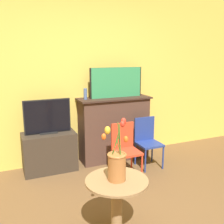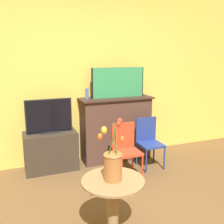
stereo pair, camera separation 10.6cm
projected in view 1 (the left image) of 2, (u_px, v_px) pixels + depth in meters
The scene contains 10 objects.
wall_back at pixel (77, 76), 4.02m from camera, with size 8.00×0.06×2.70m.
fireplace_mantel at pixel (114, 128), 4.21m from camera, with size 1.15×0.41×1.01m.
painting at pixel (116, 82), 4.07m from camera, with size 0.87×0.03×0.46m.
mantel_candle at pixel (85, 94), 3.90m from camera, with size 0.05×0.05×0.17m.
tv_stand at pixel (50, 152), 3.82m from camera, with size 0.75×0.41×0.57m.
tv_monitor at pixel (48, 117), 3.71m from camera, with size 0.66×0.12×0.49m.
chair_red at pixel (125, 146), 3.64m from camera, with size 0.34×0.34×0.74m.
chair_blue at pixel (147, 139), 3.96m from camera, with size 0.34×0.34×0.74m.
side_table at pixel (117, 200), 2.39m from camera, with size 0.57×0.57×0.58m.
vase_tulips at pixel (117, 163), 2.32m from camera, with size 0.22×0.23×0.56m.
Camera 1 is at (-1.11, -1.79, 1.68)m, focal length 42.00 mm.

